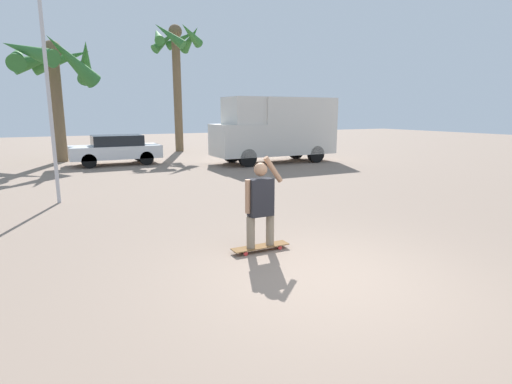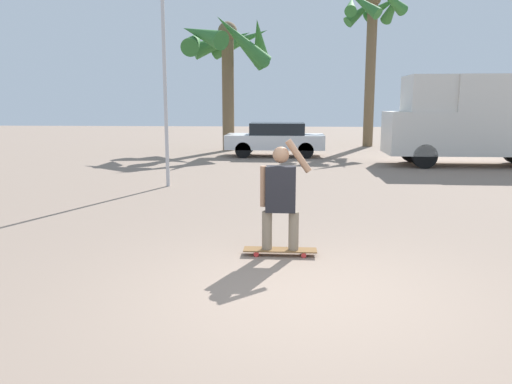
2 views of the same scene
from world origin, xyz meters
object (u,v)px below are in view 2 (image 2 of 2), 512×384
(person_skateboarder, at_px, (281,193))
(camper_van, at_px, (479,117))
(palm_tree_center_background, at_px, (227,46))
(palm_tree_near_van, at_px, (373,24))
(skateboard, at_px, (280,250))
(flagpole, at_px, (167,28))
(parked_car_white, at_px, (276,138))

(person_skateboarder, xyz_separation_m, camper_van, (6.33, 10.56, 0.73))
(camper_van, distance_m, palm_tree_center_background, 10.66)
(palm_tree_center_background, bearing_deg, camper_van, -28.49)
(person_skateboarder, relative_size, camper_van, 0.27)
(palm_tree_near_van, bearing_deg, person_skateboarder, -102.10)
(skateboard, relative_size, flagpole, 0.15)
(camper_van, distance_m, parked_car_white, 7.34)
(camper_van, xyz_separation_m, flagpole, (-9.20, -4.93, 2.23))
(camper_van, height_order, flagpole, flagpole)
(parked_car_white, bearing_deg, palm_tree_near_van, 48.57)
(person_skateboarder, bearing_deg, flagpole, 117.05)
(palm_tree_center_background, bearing_deg, palm_tree_near_van, 21.53)
(camper_van, relative_size, palm_tree_center_background, 1.00)
(skateboard, bearing_deg, parked_car_white, 92.15)
(parked_car_white, relative_size, flagpole, 0.58)
(person_skateboarder, relative_size, palm_tree_near_van, 0.21)
(parked_car_white, xyz_separation_m, palm_tree_near_van, (4.36, 4.94, 5.04))
(palm_tree_center_background, height_order, flagpole, flagpole)
(skateboard, height_order, palm_tree_center_background, palm_tree_center_background)
(palm_tree_center_background, bearing_deg, flagpole, -91.08)
(palm_tree_near_van, xyz_separation_m, flagpole, (-6.74, -12.41, -1.90))
(parked_car_white, relative_size, palm_tree_center_background, 0.67)
(skateboard, height_order, palm_tree_near_van, palm_tree_near_van)
(camper_van, bearing_deg, flagpole, -151.83)
(palm_tree_center_background, bearing_deg, person_skateboarder, -80.13)
(skateboard, distance_m, parked_car_white, 13.12)
(palm_tree_center_background, bearing_deg, parked_car_white, -46.91)
(person_skateboarder, height_order, camper_van, camper_van)
(skateboard, height_order, camper_van, camper_van)
(palm_tree_near_van, bearing_deg, parked_car_white, -131.43)
(camper_van, relative_size, parked_car_white, 1.50)
(palm_tree_near_van, distance_m, palm_tree_center_background, 7.15)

